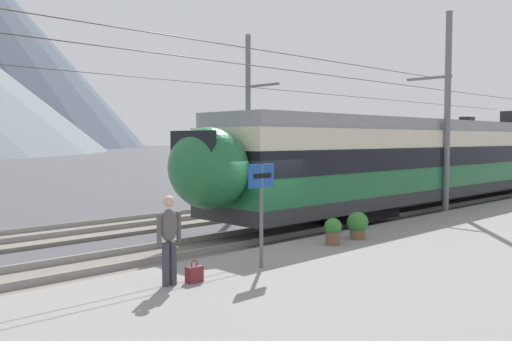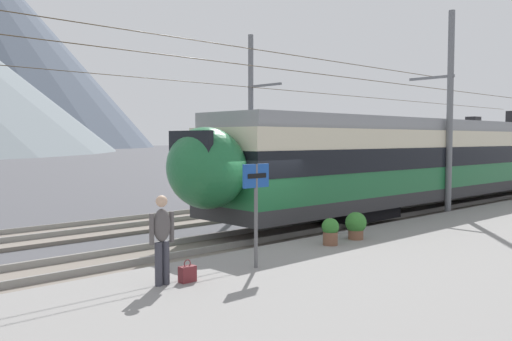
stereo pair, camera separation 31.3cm
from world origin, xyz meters
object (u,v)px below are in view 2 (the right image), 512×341
at_px(catenary_mast_mid, 447,112).
at_px(train_far_track, 436,153).
at_px(passenger_walking, 162,235).
at_px(potted_plant_by_shelter, 330,230).
at_px(potted_plant_platform_edge, 356,224).
at_px(catenary_mast_far_side, 253,118).
at_px(handbag_beside_passenger, 187,274).
at_px(train_near_platform, 469,157).
at_px(platform_sign, 256,192).

bearing_deg(catenary_mast_mid, train_far_track, 30.39).
height_order(passenger_walking, potted_plant_by_shelter, passenger_walking).
xyz_separation_m(catenary_mast_mid, potted_plant_by_shelter, (-8.75, -1.47, -3.37)).
bearing_deg(potted_plant_platform_edge, catenary_mast_far_side, 62.74).
bearing_deg(potted_plant_by_shelter, handbag_beside_passenger, -174.66).
bearing_deg(passenger_walking, potted_plant_by_shelter, 3.32).
relative_size(potted_plant_platform_edge, potted_plant_by_shelter, 1.07).
height_order(passenger_walking, handbag_beside_passenger, passenger_walking).
height_order(catenary_mast_mid, potted_plant_by_shelter, catenary_mast_mid).
relative_size(train_far_track, handbag_beside_passenger, 67.52).
height_order(train_far_track, potted_plant_by_shelter, train_far_track).
bearing_deg(potted_plant_platform_edge, passenger_walking, -176.89).
height_order(train_near_platform, platform_sign, train_near_platform).
distance_m(handbag_beside_passenger, potted_plant_by_shelter, 4.85).
relative_size(train_near_platform, catenary_mast_far_side, 0.70).
height_order(train_near_platform, catenary_mast_mid, catenary_mast_mid).
relative_size(train_far_track, platform_sign, 13.36).
height_order(catenary_mast_mid, potted_plant_platform_edge, catenary_mast_mid).
bearing_deg(train_far_track, catenary_mast_far_side, 173.04).
distance_m(train_near_platform, potted_plant_by_shelter, 14.10).
height_order(train_near_platform, handbag_beside_passenger, train_near_platform).
xyz_separation_m(train_near_platform, potted_plant_platform_edge, (-12.57, -2.90, -1.48)).
height_order(platform_sign, potted_plant_by_shelter, platform_sign).
xyz_separation_m(train_far_track, potted_plant_by_shelter, (-19.72, -7.90, -1.51)).
height_order(catenary_mast_mid, platform_sign, catenary_mast_mid).
height_order(potted_plant_platform_edge, potted_plant_by_shelter, potted_plant_platform_edge).
relative_size(train_near_platform, train_far_track, 1.10).
height_order(train_far_track, platform_sign, train_far_track).
height_order(handbag_beside_passenger, potted_plant_platform_edge, potted_plant_platform_edge).
xyz_separation_m(train_near_platform, passenger_walking, (-19.00, -3.25, -0.95)).
bearing_deg(train_near_platform, passenger_walking, -170.29).
bearing_deg(catenary_mast_mid, platform_sign, -170.57).
distance_m(catenary_mast_far_side, passenger_walking, 15.29).
relative_size(platform_sign, handbag_beside_passenger, 5.05).
bearing_deg(potted_plant_by_shelter, catenary_mast_far_side, 57.73).
bearing_deg(handbag_beside_passenger, potted_plant_by_shelter, 5.34).
bearing_deg(potted_plant_by_shelter, train_near_platform, 12.13).
relative_size(catenary_mast_far_side, passenger_walking, 27.47).
bearing_deg(handbag_beside_passenger, train_near_platform, 10.39).
height_order(train_near_platform, catenary_mast_far_side, catenary_mast_far_side).
height_order(passenger_walking, potted_plant_platform_edge, passenger_walking).
height_order(train_far_track, catenary_mast_far_side, catenary_mast_far_side).
distance_m(passenger_walking, handbag_beside_passenger, 0.93).
xyz_separation_m(catenary_mast_far_side, potted_plant_platform_edge, (-4.91, -9.53, -3.30)).
height_order(train_far_track, handbag_beside_passenger, train_far_track).
distance_m(platform_sign, potted_plant_platform_edge, 4.41).
xyz_separation_m(platform_sign, potted_plant_by_shelter, (3.08, 0.49, -1.24)).
bearing_deg(handbag_beside_passenger, potted_plant_platform_edge, 4.72).
bearing_deg(potted_plant_platform_edge, handbag_beside_passenger, -175.28).
distance_m(platform_sign, potted_plant_by_shelter, 3.35).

